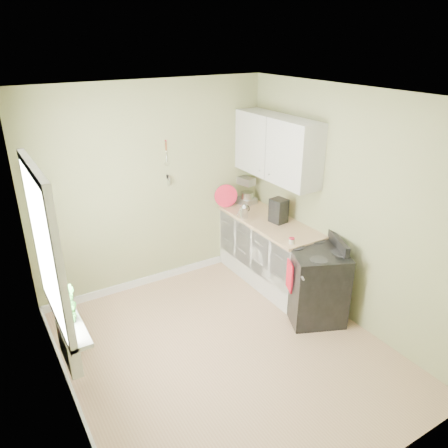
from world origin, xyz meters
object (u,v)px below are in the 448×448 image
stand_mixer (244,190)px  kettle (244,211)px  coffee_maker (278,211)px  stove (315,282)px

stand_mixer → kettle: stand_mixer is taller
kettle → coffee_maker: (0.30, -0.35, 0.05)m
stand_mixer → coffee_maker: size_ratio=1.37×
kettle → coffee_maker: size_ratio=0.61×
kettle → stove: bearing=-79.3°
stand_mixer → kettle: bearing=-123.2°
stand_mixer → kettle: (-0.32, -0.49, -0.09)m
stove → coffee_maker: (0.07, 0.85, 0.61)m
stove → kettle: bearing=100.7°
stove → coffee_maker: coffee_maker is taller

